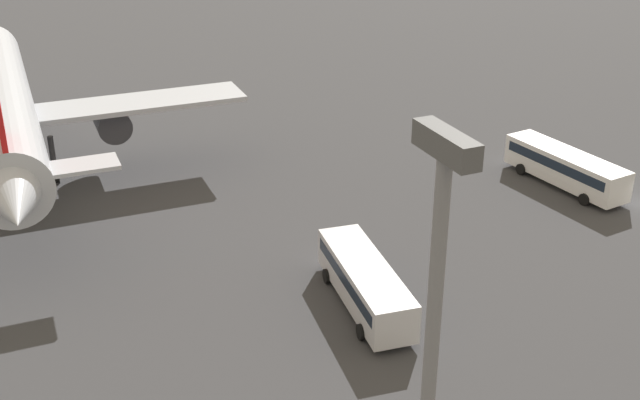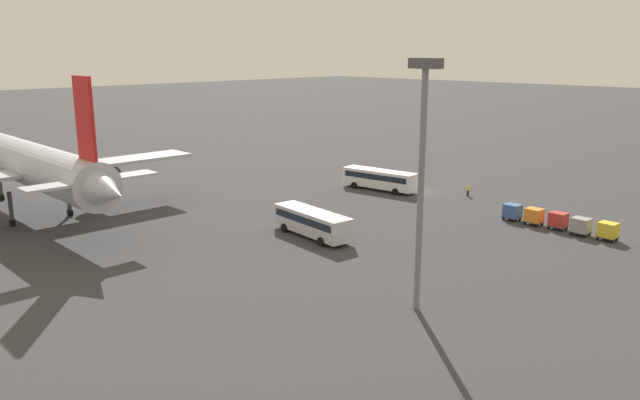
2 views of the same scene
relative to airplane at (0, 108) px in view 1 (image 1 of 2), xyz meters
name	(u,v)px [view 1 (image 1 of 2)]	position (x,y,z in m)	size (l,w,h in m)	color
airplane	(0,108)	(0.00, 0.00, 0.00)	(47.78, 40.70, 18.23)	#B2B7C1
shuttle_bus_near	(566,166)	(-19.70, -43.34, -5.02)	(12.09, 4.20, 3.05)	white
shuttle_bus_far	(365,281)	(-29.82, -19.14, -5.04)	(11.39, 4.20, 3.01)	silver
light_pole	(431,358)	(-50.48, -10.92, 5.29)	(2.80, 0.70, 20.16)	slate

